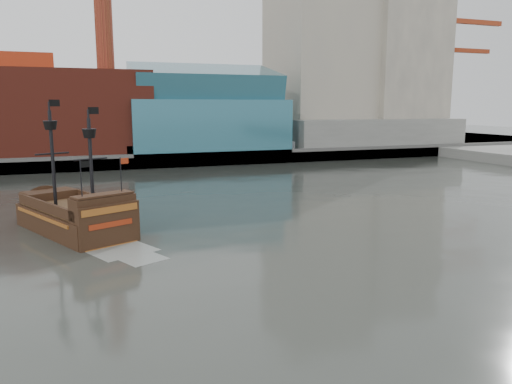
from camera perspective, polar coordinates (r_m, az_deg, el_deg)
name	(u,v)px	position (r m, az deg, el deg)	size (l,w,h in m)	color
ground	(343,285)	(31.78, 9.86, -10.43)	(400.00, 400.00, 0.00)	#2A2D27
promenade_far	(140,149)	(119.01, -13.13, 4.82)	(220.00, 60.00, 2.00)	slate
seawall	(162,161)	(89.94, -10.64, 3.54)	(220.00, 1.00, 2.60)	#4C4C49
skyline	(165,41)	(112.88, -10.36, 16.64)	(149.00, 45.00, 62.00)	#7F644C
crane_a	(448,74)	(143.07, 21.07, 12.50)	(22.50, 4.00, 32.25)	slate
crane_b	(449,89)	(156.76, 21.21, 10.91)	(19.10, 4.00, 26.25)	slate
pirate_ship	(75,220)	(46.25, -19.94, -3.01)	(11.15, 16.97, 12.28)	black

